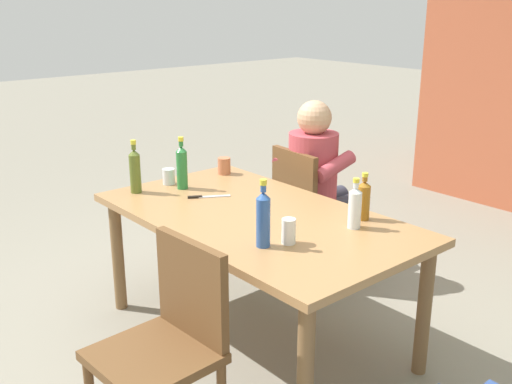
% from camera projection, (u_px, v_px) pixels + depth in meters
% --- Properties ---
extents(ground_plane, '(24.00, 24.00, 0.00)m').
position_uv_depth(ground_plane, '(256.00, 336.00, 3.32)').
color(ground_plane, gray).
extents(dining_table, '(1.72, 0.97, 0.72)m').
position_uv_depth(dining_table, '(256.00, 228.00, 3.12)').
color(dining_table, '#A37547').
rests_on(dining_table, ground_plane).
extents(chair_far_left, '(0.48, 0.48, 0.87)m').
position_uv_depth(chair_far_left, '(308.00, 205.00, 3.94)').
color(chair_far_left, brown).
rests_on(chair_far_left, ground_plane).
extents(chair_near_right, '(0.46, 0.46, 0.87)m').
position_uv_depth(chair_near_right, '(169.00, 336.00, 2.40)').
color(chair_near_right, brown).
rests_on(chair_near_right, ground_plane).
extents(person_in_white_shirt, '(0.47, 0.61, 1.18)m').
position_uv_depth(person_in_white_shirt, '(321.00, 178.00, 3.95)').
color(person_in_white_shirt, '#B7424C').
rests_on(person_in_white_shirt, ground_plane).
extents(bottle_amber, '(0.06, 0.06, 0.24)m').
position_uv_depth(bottle_amber, '(364.00, 199.00, 2.99)').
color(bottle_amber, '#996019').
rests_on(bottle_amber, dining_table).
extents(bottle_blue, '(0.06, 0.06, 0.31)m').
position_uv_depth(bottle_blue, '(263.00, 218.00, 2.65)').
color(bottle_blue, '#2D56A3').
rests_on(bottle_blue, dining_table).
extents(bottle_green, '(0.06, 0.06, 0.31)m').
position_uv_depth(bottle_green, '(182.00, 166.00, 3.48)').
color(bottle_green, '#287A38').
rests_on(bottle_green, dining_table).
extents(bottle_olive, '(0.06, 0.06, 0.31)m').
position_uv_depth(bottle_olive, '(135.00, 170.00, 3.41)').
color(bottle_olive, '#566623').
rests_on(bottle_olive, dining_table).
extents(bottle_clear, '(0.06, 0.06, 0.25)m').
position_uv_depth(bottle_clear, '(355.00, 207.00, 2.88)').
color(bottle_clear, white).
rests_on(bottle_clear, dining_table).
extents(cup_glass, '(0.07, 0.07, 0.09)m').
position_uv_depth(cup_glass, '(169.00, 176.00, 3.59)').
color(cup_glass, silver).
rests_on(cup_glass, dining_table).
extents(cup_white, '(0.06, 0.06, 0.12)m').
position_uv_depth(cup_white, '(289.00, 231.00, 2.71)').
color(cup_white, white).
rests_on(cup_white, dining_table).
extents(cup_terracotta, '(0.08, 0.08, 0.11)m').
position_uv_depth(cup_terracotta, '(224.00, 166.00, 3.80)').
color(cup_terracotta, '#BC6B47').
rests_on(cup_terracotta, dining_table).
extents(table_knife, '(0.14, 0.22, 0.01)m').
position_uv_depth(table_knife, '(206.00, 197.00, 3.35)').
color(table_knife, silver).
rests_on(table_knife, dining_table).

